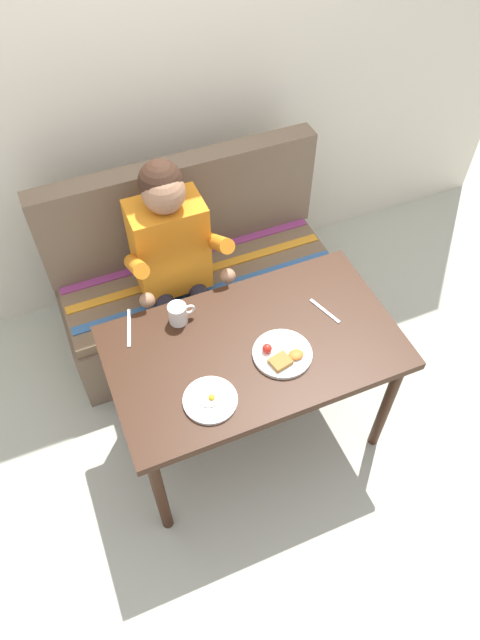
% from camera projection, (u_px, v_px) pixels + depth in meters
% --- Properties ---
extents(ground_plane, '(8.00, 8.00, 0.00)m').
position_uv_depth(ground_plane, '(251.00, 430.00, 2.90)').
color(ground_plane, '#B0B29F').
extents(back_wall, '(4.40, 0.10, 2.60)m').
position_uv_depth(back_wall, '(147.00, 67.00, 2.62)').
color(back_wall, beige).
rests_on(back_wall, ground).
extents(table, '(1.20, 0.70, 0.73)m').
position_uv_depth(table, '(254.00, 356.00, 2.39)').
color(table, black).
rests_on(table, ground).
extents(couch, '(1.44, 0.56, 1.00)m').
position_uv_depth(couch, '(197.00, 284.00, 3.08)').
color(couch, brown).
rests_on(couch, ground).
extents(person, '(0.45, 0.61, 1.21)m').
position_uv_depth(person, '(175.00, 258.00, 2.63)').
color(person, orange).
rests_on(person, ground).
extents(plate_breakfast, '(0.24, 0.24, 0.05)m').
position_uv_depth(plate_breakfast, '(282.00, 354.00, 2.29)').
color(plate_breakfast, white).
rests_on(plate_breakfast, table).
extents(plate_eggs, '(0.21, 0.21, 0.04)m').
position_uv_depth(plate_eggs, '(210.00, 400.00, 2.16)').
color(plate_eggs, white).
rests_on(plate_eggs, table).
extents(coffee_mug, '(0.12, 0.08, 0.09)m').
position_uv_depth(coffee_mug, '(178.00, 313.00, 2.37)').
color(coffee_mug, white).
rests_on(coffee_mug, table).
extents(fork, '(0.07, 0.17, 0.00)m').
position_uv_depth(fork, '(325.00, 311.00, 2.44)').
color(fork, silver).
rests_on(fork, table).
extents(knife, '(0.07, 0.20, 0.00)m').
position_uv_depth(knife, '(129.00, 328.00, 2.38)').
color(knife, silver).
rests_on(knife, table).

